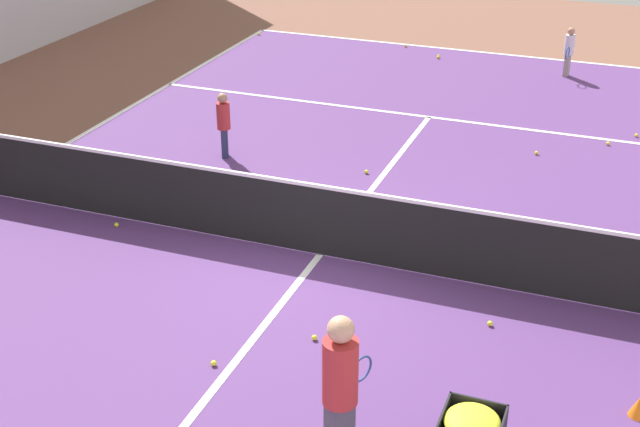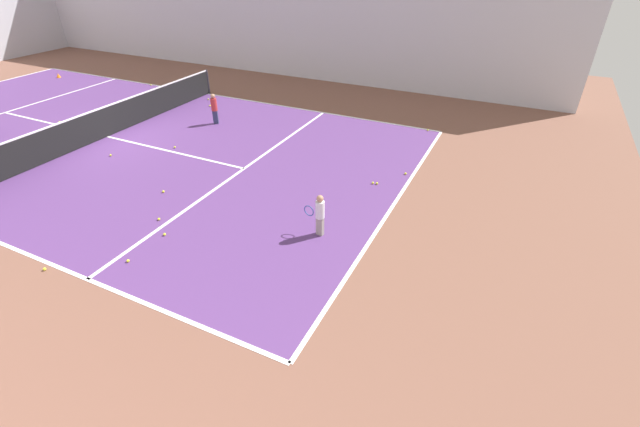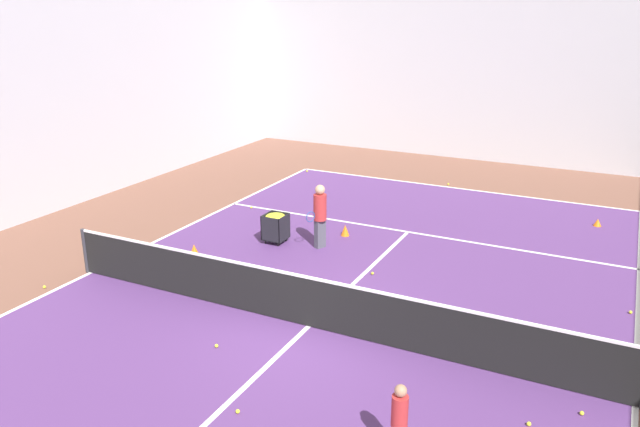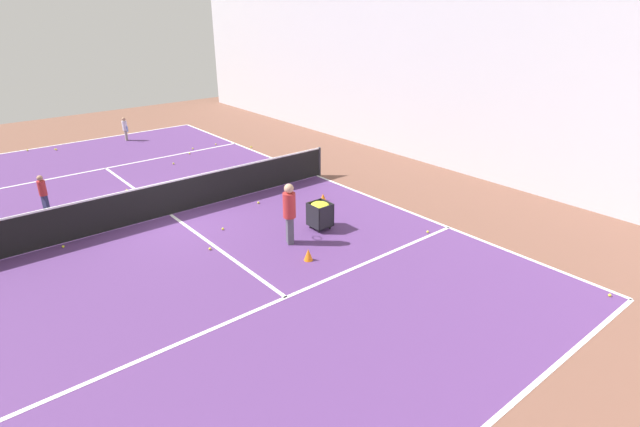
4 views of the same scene
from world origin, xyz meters
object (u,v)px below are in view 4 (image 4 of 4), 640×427
at_px(tennis_net, 169,198).
at_px(ball_cart, 320,210).
at_px(training_cone_0, 323,197).
at_px(coach_at_net, 289,210).
at_px(child_midcourt, 43,191).
at_px(player_near_baseline, 125,127).

height_order(tennis_net, ball_cart, tennis_net).
relative_size(ball_cart, training_cone_0, 3.27).
bearing_deg(coach_at_net, tennis_net, 47.96).
xyz_separation_m(ball_cart, training_cone_0, (-1.47, -1.62, -0.44)).
relative_size(tennis_net, ball_cart, 14.86).
relative_size(coach_at_net, training_cone_0, 6.92).
distance_m(coach_at_net, child_midcourt, 8.08).
distance_m(player_near_baseline, ball_cart, 13.48).
height_order(player_near_baseline, coach_at_net, coach_at_net).
bearing_deg(ball_cart, training_cone_0, -132.24).
bearing_deg(tennis_net, coach_at_net, 113.52).
xyz_separation_m(tennis_net, player_near_baseline, (-2.19, -9.76, 0.07)).
bearing_deg(training_cone_0, player_near_baseline, -79.46).
xyz_separation_m(player_near_baseline, training_cone_0, (-2.20, 11.84, -0.50)).
relative_size(coach_at_net, child_midcourt, 1.45).
distance_m(tennis_net, coach_at_net, 4.27).
distance_m(child_midcourt, ball_cart, 8.67).
bearing_deg(child_midcourt, tennis_net, 21.35).
height_order(coach_at_net, child_midcourt, coach_at_net).
bearing_deg(child_midcourt, training_cone_0, 31.66).
xyz_separation_m(child_midcourt, ball_cart, (-5.78, 6.47, -0.11)).
height_order(tennis_net, player_near_baseline, player_near_baseline).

